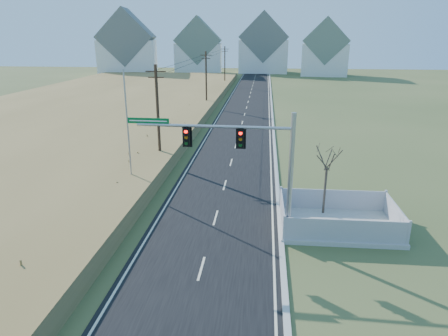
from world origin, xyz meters
TOP-DOWN VIEW (x-y plane):
  - ground at (0.00, 0.00)m, footprint 260.00×260.00m
  - road at (0.00, 50.00)m, footprint 8.00×180.00m
  - curb at (4.15, 50.00)m, footprint 0.30×180.00m
  - reed_marsh at (-24.00, 40.00)m, footprint 38.00×110.00m
  - utility_pole_near at (-6.50, 15.00)m, footprint 1.80×0.26m
  - utility_pole_mid at (-6.50, 45.00)m, footprint 1.80×0.26m
  - utility_pole_far at (-6.50, 75.00)m, footprint 1.80×0.26m
  - condo_nw at (-38.00, 100.00)m, footprint 17.69×13.38m
  - condo_nnw at (-18.00, 108.00)m, footprint 14.93×11.17m
  - condo_n at (2.00, 112.00)m, footprint 15.27×10.20m
  - condo_ne at (20.00, 104.00)m, footprint 14.12×10.51m
  - traffic_signal_mast at (2.61, 1.57)m, footprint 9.44×0.64m
  - fence_enclosure at (7.66, 3.44)m, footprint 7.17×4.92m
  - open_sign at (6.41, 2.00)m, footprint 0.53×0.19m
  - flagpole at (-7.00, 8.34)m, footprint 0.41×0.41m
  - bare_tree at (7.00, 5.02)m, footprint 1.92×1.92m

SIDE VIEW (x-z plane):
  - ground at x=0.00m, z-range 0.00..0.00m
  - road at x=0.00m, z-range 0.00..0.06m
  - curb at x=4.15m, z-range 0.00..0.18m
  - fence_enclosure at x=7.66m, z-range -0.51..1.13m
  - open_sign at x=6.41m, z-range 0.02..0.69m
  - reed_marsh at x=-24.00m, z-range 0.00..1.30m
  - flagpole at x=-7.00m, z-range -0.92..8.22m
  - bare_tree at x=7.00m, z-range 1.55..6.63m
  - traffic_signal_mast at x=2.61m, z-range 0.83..8.34m
  - utility_pole_near at x=-6.50m, z-range 0.18..9.18m
  - utility_pole_mid at x=-6.50m, z-range 0.18..9.18m
  - utility_pole_far at x=-6.50m, z-range 0.18..9.18m
  - condo_ne at x=20.00m, z-range -1.42..15.10m
  - condo_nnw at x=-18.00m, z-range -1.58..15.45m
  - condo_n at x=2.00m, z-range -1.66..16.88m
  - condo_nw at x=-38.00m, z-range -1.82..17.23m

